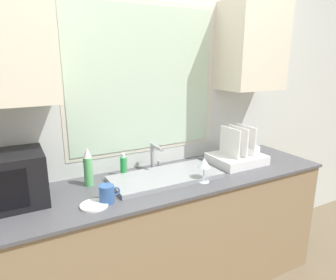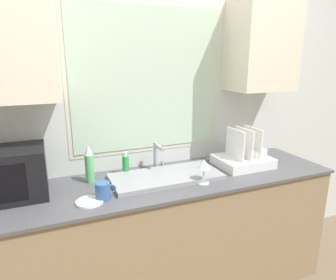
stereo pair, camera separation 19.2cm
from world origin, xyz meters
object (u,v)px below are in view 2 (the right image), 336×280
object	(u,v)px
faucet	(157,154)
soap_bottle	(126,165)
microwave	(9,174)
mug_near_sink	(103,191)
spray_bottle	(89,165)
dish_rack	(244,158)
wine_glass	(204,165)

from	to	relation	value
faucet	soap_bottle	world-z (taller)	faucet
microwave	soap_bottle	bearing A→B (deg)	7.31
faucet	mug_near_sink	xyz separation A→B (m)	(-0.46, -0.33, -0.07)
soap_bottle	spray_bottle	bearing A→B (deg)	-170.59
faucet	soap_bottle	distance (m)	0.24
faucet	dish_rack	world-z (taller)	dish_rack
spray_bottle	mug_near_sink	size ratio (longest dim) A/B	2.10
soap_bottle	mug_near_sink	xyz separation A→B (m)	(-0.22, -0.33, -0.02)
wine_glass	faucet	bearing A→B (deg)	118.58
soap_bottle	mug_near_sink	distance (m)	0.40
spray_bottle	microwave	bearing A→B (deg)	-173.84
dish_rack	wine_glass	xyz separation A→B (m)	(-0.45, -0.18, 0.07)
mug_near_sink	microwave	bearing A→B (deg)	154.16
soap_bottle	faucet	bearing A→B (deg)	-0.53
dish_rack	mug_near_sink	bearing A→B (deg)	-171.57
microwave	wine_glass	world-z (taller)	microwave
dish_rack	soap_bottle	world-z (taller)	dish_rack
faucet	wine_glass	distance (m)	0.39
spray_bottle	wine_glass	size ratio (longest dim) A/B	1.52
faucet	soap_bottle	xyz separation A→B (m)	(-0.24, 0.00, -0.05)
wine_glass	spray_bottle	bearing A→B (deg)	155.56
spray_bottle	soap_bottle	size ratio (longest dim) A/B	1.54
microwave	mug_near_sink	xyz separation A→B (m)	(0.49, -0.24, -0.09)
dish_rack	mug_near_sink	distance (m)	1.11
microwave	soap_bottle	xyz separation A→B (m)	(0.71, 0.09, -0.07)
dish_rack	spray_bottle	bearing A→B (deg)	173.65
microwave	wine_glass	xyz separation A→B (m)	(1.14, -0.26, -0.02)
dish_rack	faucet	bearing A→B (deg)	165.54
faucet	mug_near_sink	bearing A→B (deg)	-144.40
microwave	spray_bottle	distance (m)	0.46
soap_bottle	wine_glass	world-z (taller)	wine_glass
microwave	spray_bottle	world-z (taller)	microwave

